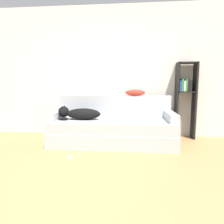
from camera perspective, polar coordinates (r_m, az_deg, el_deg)
ground_plane at (r=2.03m, az=-13.22°, el=-24.54°), size 20.00×20.00×0.00m
wall_back at (r=4.34m, az=-2.24°, el=11.37°), size 7.43×0.06×2.70m
couch at (r=3.68m, az=0.14°, el=-5.67°), size 2.23×0.90×0.45m
couch_backrest at (r=3.98m, az=0.66°, el=1.75°), size 2.19×0.15×0.42m
couch_arm_left at (r=3.85m, az=-15.44°, el=-0.82°), size 0.15×0.71×0.14m
couch_arm_right at (r=3.66m, az=16.52°, el=-1.28°), size 0.15×0.71×0.14m
dog at (r=3.66m, az=-9.37°, el=-0.43°), size 0.78×0.29×0.26m
laptop at (r=3.55m, az=1.51°, el=-2.21°), size 0.37×0.27×0.02m
throw_pillow at (r=3.94m, az=6.63°, el=5.53°), size 0.39×0.21×0.12m
bookshelf at (r=4.25m, az=20.22°, el=4.54°), size 0.39×0.26×1.51m
power_adapter at (r=3.09m, az=-11.95°, el=-12.55°), size 0.06×0.06×0.03m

